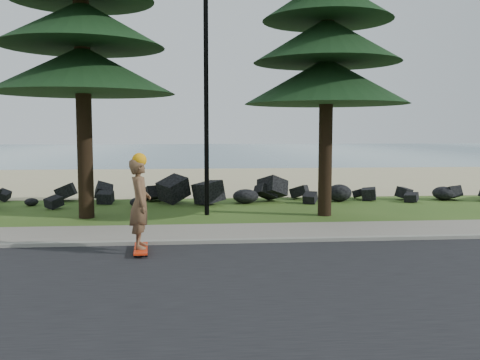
# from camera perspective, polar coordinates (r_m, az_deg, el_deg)

# --- Properties ---
(ground) EXTENTS (160.00, 160.00, 0.00)m
(ground) POSITION_cam_1_polar(r_m,az_deg,el_deg) (12.97, -3.14, -5.98)
(ground) COLOR #315119
(ground) RESTS_ON ground
(road) EXTENTS (160.00, 7.00, 0.02)m
(road) POSITION_cam_1_polar(r_m,az_deg,el_deg) (8.60, -2.05, -11.85)
(road) COLOR black
(road) RESTS_ON ground
(kerb) EXTENTS (160.00, 0.20, 0.10)m
(kerb) POSITION_cam_1_polar(r_m,az_deg,el_deg) (12.08, -2.99, -6.59)
(kerb) COLOR gray
(kerb) RESTS_ON ground
(sidewalk) EXTENTS (160.00, 2.00, 0.08)m
(sidewalk) POSITION_cam_1_polar(r_m,az_deg,el_deg) (13.15, -3.17, -5.64)
(sidewalk) COLOR slate
(sidewalk) RESTS_ON ground
(beach_sand) EXTENTS (160.00, 15.00, 0.01)m
(beach_sand) POSITION_cam_1_polar(r_m,az_deg,el_deg) (27.33, -4.23, 0.05)
(beach_sand) COLOR tan
(beach_sand) RESTS_ON ground
(ocean) EXTENTS (160.00, 58.00, 0.01)m
(ocean) POSITION_cam_1_polar(r_m,az_deg,el_deg) (63.76, -4.78, 3.12)
(ocean) COLOR #3D6374
(ocean) RESTS_ON ground
(seawall_boulders) EXTENTS (60.00, 2.40, 1.10)m
(seawall_boulders) POSITION_cam_1_polar(r_m,az_deg,el_deg) (18.49, -3.76, -2.55)
(seawall_boulders) COLOR black
(seawall_boulders) RESTS_ON ground
(lamp_post) EXTENTS (0.25, 0.14, 8.14)m
(lamp_post) POSITION_cam_1_polar(r_m,az_deg,el_deg) (15.99, -3.64, 11.06)
(lamp_post) COLOR black
(lamp_post) RESTS_ON ground
(skateboarder) EXTENTS (0.49, 1.13, 2.07)m
(skateboarder) POSITION_cam_1_polar(r_m,az_deg,el_deg) (11.16, -10.61, -2.51)
(skateboarder) COLOR red
(skateboarder) RESTS_ON ground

